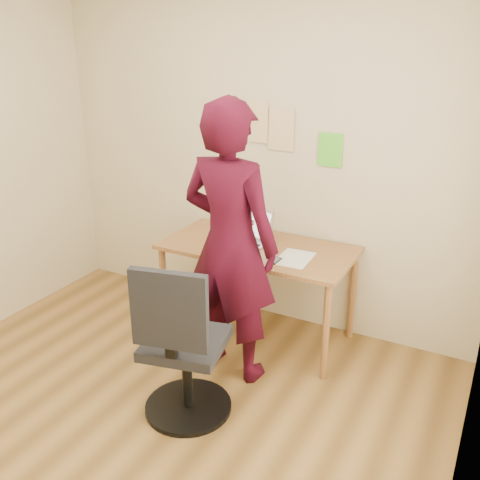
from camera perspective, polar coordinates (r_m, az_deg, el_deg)
The scene contains 10 objects.
room at distance 2.73m, azimuth -14.49°, elevation 2.40°, with size 3.58×3.58×2.78m.
desk at distance 3.95m, azimuth 1.92°, elevation -1.83°, with size 1.40×0.70×0.74m.
laptop at distance 3.96m, azimuth 0.57°, elevation 0.41°, with size 0.40×0.37×0.25m.
paper_sheet at distance 3.72m, azimuth 5.83°, elevation -1.95°, with size 0.22×0.32×0.00m, color white.
phone at distance 3.66m, azimuth 3.70°, elevation -2.20°, with size 0.06×0.12×0.01m.
wall_note_left at distance 4.09m, azimuth 1.71°, elevation 12.44°, with size 0.21×0.00×0.30m, color #E4C188.
wall_note_mid at distance 4.01m, azimuth 4.38°, elevation 11.60°, with size 0.21×0.00×0.30m, color #E4C188.
wall_note_right at distance 3.90m, azimuth 9.60°, elevation 9.45°, with size 0.18×0.00×0.24m, color #60DC31.
office_chair at distance 3.22m, azimuth -6.22°, elevation -11.96°, with size 0.54×0.56×1.04m.
person at distance 3.43m, azimuth -1.07°, elevation -0.43°, with size 0.68×0.45×1.87m, color #370716.
Camera 1 is at (1.77, -1.89, 2.20)m, focal length 40.00 mm.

